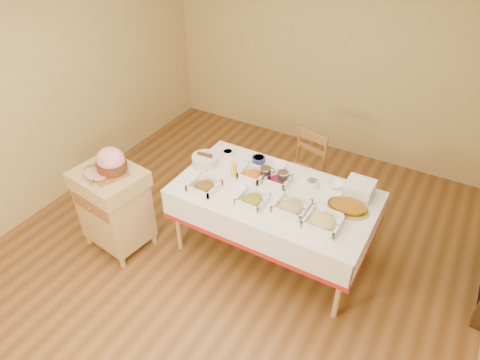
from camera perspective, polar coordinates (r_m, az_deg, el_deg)
name	(u,v)px	position (r m, az deg, el deg)	size (l,w,h in m)	color
room_shell	(228,148)	(3.48, -1.57, 4.34)	(5.00, 5.00, 5.00)	brown
dining_table	(274,205)	(3.99, 4.53, -3.39)	(1.82, 1.02, 0.76)	tan
butcher_cart	(114,205)	(4.31, -16.43, -3.20)	(0.69, 0.60, 0.88)	tan
dining_chair	(302,172)	(4.69, 8.26, 1.02)	(0.49, 0.47, 0.90)	#996332
ham_on_board	(110,163)	(4.02, -16.91, 2.24)	(0.38, 0.36, 0.25)	#996332
serving_dish_a	(204,186)	(3.90, -4.79, -0.85)	(0.25, 0.25, 0.11)	white
serving_dish_b	(253,200)	(3.74, 1.68, -2.62)	(0.24, 0.24, 0.10)	white
serving_dish_c	(292,207)	(3.69, 6.91, -3.56)	(0.28, 0.28, 0.11)	white
serving_dish_d	(323,222)	(3.58, 11.03, -5.46)	(0.28, 0.28, 0.11)	white
serving_dish_e	(253,175)	(4.04, 1.73, 0.72)	(0.24, 0.23, 0.11)	white
serving_dish_f	(278,180)	(3.99, 5.10, 0.03)	(0.22, 0.21, 0.10)	white
small_bowl_left	(228,153)	(4.36, -1.63, 3.63)	(0.11, 0.11, 0.05)	white
small_bowl_mid	(259,159)	(4.26, 2.50, 2.78)	(0.13, 0.13, 0.06)	navy
small_bowl_right	(312,183)	(3.99, 9.60, -0.38)	(0.12, 0.12, 0.06)	white
bowl_white_imported	(278,166)	(4.20, 5.09, 1.92)	(0.16, 0.16, 0.04)	white
bowl_small_imported	(336,184)	(4.03, 12.67, -0.57)	(0.14, 0.14, 0.04)	white
preserve_jar_left	(266,174)	(4.00, 3.42, 0.77)	(0.10, 0.10, 0.13)	silver
preserve_jar_right	(283,178)	(3.97, 5.74, 0.25)	(0.10, 0.10, 0.13)	silver
mustard_bottle	(234,169)	(4.04, -0.81, 1.50)	(0.06, 0.06, 0.18)	yellow
bread_basket	(205,160)	(4.23, -4.66, 2.70)	(0.26, 0.26, 0.12)	silver
plate_stack	(359,189)	(3.95, 15.61, -1.14)	(0.24, 0.24, 0.13)	white
brass_platter	(348,207)	(3.79, 14.15, -3.57)	(0.36, 0.26, 0.05)	gold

